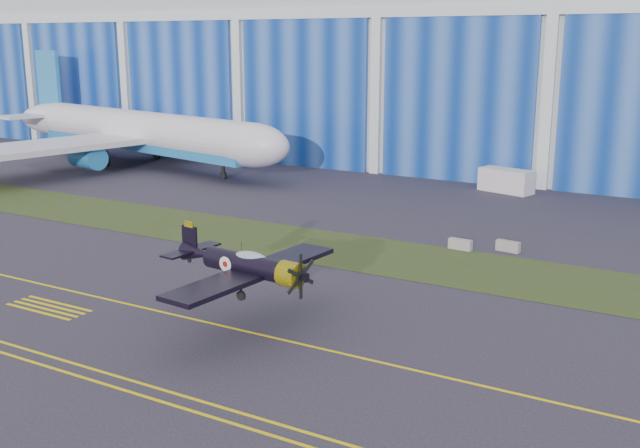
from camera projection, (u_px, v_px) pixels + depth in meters
The scene contains 12 objects.
ground at pixel (347, 318), 47.44m from camera, with size 260.00×260.00×0.00m, color #342E3C.
grass_median at pixel (430, 263), 59.22m from camera, with size 260.00×10.00×0.02m, color #475128.
hangar at pixel (589, 57), 104.27m from camera, with size 220.00×45.70×30.00m.
taxiway_centreline at pixel (307, 345), 43.23m from camera, with size 200.00×0.20×0.02m, color yellow.
edge_line_near at pixel (203, 414), 35.24m from camera, with size 80.00×0.20×0.02m, color yellow.
edge_line_far at pixel (216, 406), 36.08m from camera, with size 80.00×0.20×0.02m, color yellow.
hold_short_ladder at pixel (49, 307), 49.36m from camera, with size 6.00×2.40×0.02m, color yellow, non-canonical shape.
warbird at pixel (246, 264), 45.18m from camera, with size 12.27×14.32×3.96m.
jetliner at pixel (140, 88), 103.60m from camera, with size 71.35×64.11×21.56m.
shipping_container at pixel (506, 181), 86.78m from camera, with size 6.20×2.48×2.69m, color silver.
barrier_a at pixel (460, 244), 62.98m from camera, with size 2.00×0.60×0.90m, color #A09498.
barrier_b at pixel (508, 246), 62.42m from camera, with size 2.00×0.60×0.90m, color #A08D8C.
Camera 1 is at (20.80, -39.54, 17.14)m, focal length 42.00 mm.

